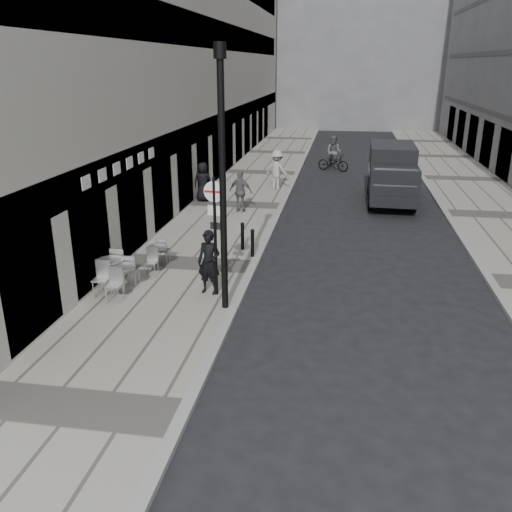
{
  "coord_description": "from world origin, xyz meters",
  "views": [
    {
      "loc": [
        2.61,
        -5.03,
        6.02
      ],
      "look_at": [
        0.53,
        7.78,
        1.4
      ],
      "focal_mm": 38.0,
      "sensor_mm": 36.0,
      "label": 1
    }
  ],
  "objects": [
    {
      "name": "far_sidewalk",
      "position": [
        9.0,
        18.0,
        0.06
      ],
      "size": [
        4.0,
        60.0,
        0.12
      ],
      "primitive_type": "cube",
      "color": "gray",
      "rests_on": "ground"
    },
    {
      "name": "panel_van",
      "position": [
        4.8,
        20.1,
        1.42
      ],
      "size": [
        2.12,
        5.42,
        2.53
      ],
      "rotation": [
        0.0,
        0.0,
        -0.03
      ],
      "color": "black",
      "rests_on": "ground"
    },
    {
      "name": "sign_post",
      "position": [
        -0.6,
        8.11,
        2.17
      ],
      "size": [
        0.55,
        0.12,
        3.2
      ],
      "rotation": [
        0.0,
        0.0,
        -0.11
      ],
      "color": "black",
      "rests_on": "sidewalk"
    },
    {
      "name": "building_left",
      "position": [
        -6.0,
        24.5,
        9.0
      ],
      "size": [
        4.0,
        45.0,
        18.0
      ],
      "primitive_type": "cube",
      "color": "#B6B1A5",
      "rests_on": "ground"
    },
    {
      "name": "pedestrian_a",
      "position": [
        -1.57,
        16.75,
        0.99
      ],
      "size": [
        1.1,
        0.68,
        1.74
      ],
      "primitive_type": "imported",
      "rotation": [
        0.0,
        0.0,
        2.88
      ],
      "color": "#5C5B61",
      "rests_on": "sidewalk"
    },
    {
      "name": "walking_man",
      "position": [
        -0.81,
        8.18,
        1.0
      ],
      "size": [
        0.71,
        0.53,
        1.76
      ],
      "primitive_type": "imported",
      "rotation": [
        0.0,
        0.0,
        -0.18
      ],
      "color": "black",
      "rests_on": "sidewalk"
    },
    {
      "name": "cafe_table_near",
      "position": [
        -3.13,
        7.82,
        0.57
      ],
      "size": [
        0.7,
        1.57,
        0.9
      ],
      "color": "#B6B6B8",
      "rests_on": "sidewalk"
    },
    {
      "name": "cyclist",
      "position": [
        2.01,
        27.37,
        0.8
      ],
      "size": [
        2.01,
        1.31,
        2.05
      ],
      "rotation": [
        0.0,
        0.0,
        -0.37
      ],
      "color": "black",
      "rests_on": "ground"
    },
    {
      "name": "bollard_near",
      "position": [
        -0.6,
        11.94,
        0.56
      ],
      "size": [
        0.12,
        0.12,
        0.87
      ],
      "primitive_type": "cylinder",
      "color": "black",
      "rests_on": "sidewalk"
    },
    {
      "name": "building_far",
      "position": [
        1.5,
        56.0,
        11.0
      ],
      "size": [
        24.0,
        16.0,
        22.0
      ],
      "primitive_type": "cube",
      "color": "gray",
      "rests_on": "ground"
    },
    {
      "name": "pedestrian_c",
      "position": [
        -3.6,
        18.36,
        1.0
      ],
      "size": [
        0.86,
        0.56,
        1.75
      ],
      "primitive_type": "imported",
      "rotation": [
        0.0,
        0.0,
        3.14
      ],
      "color": "black",
      "rests_on": "sidewalk"
    },
    {
      "name": "pedestrian_b",
      "position": [
        -0.6,
        21.24,
        1.09
      ],
      "size": [
        1.44,
        1.17,
        1.94
      ],
      "primitive_type": "imported",
      "rotation": [
        0.0,
        0.0,
        2.72
      ],
      "color": "#A9A69C",
      "rests_on": "sidewalk"
    },
    {
      "name": "lamppost",
      "position": [
        -0.2,
        7.35,
        3.66
      ],
      "size": [
        0.29,
        0.29,
        6.36
      ],
      "color": "black",
      "rests_on": "sidewalk"
    },
    {
      "name": "bollard_far",
      "position": [
        -0.15,
        11.27,
        0.55
      ],
      "size": [
        0.11,
        0.11,
        0.86
      ],
      "primitive_type": "cylinder",
      "color": "black",
      "rests_on": "sidewalk"
    },
    {
      "name": "sidewalk",
      "position": [
        -2.0,
        18.0,
        0.06
      ],
      "size": [
        4.0,
        60.0,
        0.12
      ],
      "primitive_type": "cube",
      "color": "gray",
      "rests_on": "ground"
    },
    {
      "name": "cafe_table_far",
      "position": [
        -2.8,
        9.68,
        0.54
      ],
      "size": [
        0.65,
        1.46,
        0.83
      ],
      "color": "#A9A9AB",
      "rests_on": "sidewalk"
    },
    {
      "name": "cafe_table_mid",
      "position": [
        -3.6,
        8.13,
        0.61
      ],
      "size": [
        0.75,
        1.69,
        0.96
      ],
      "color": "silver",
      "rests_on": "sidewalk"
    }
  ]
}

